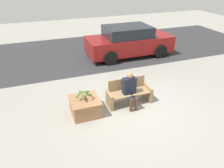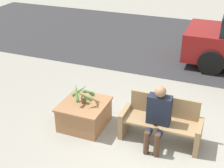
{
  "view_description": "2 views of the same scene",
  "coord_description": "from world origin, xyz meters",
  "px_view_note": "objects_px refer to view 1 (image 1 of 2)",
  "views": [
    {
      "loc": [
        -2.78,
        -5.28,
        4.06
      ],
      "look_at": [
        -0.51,
        0.84,
        0.6
      ],
      "focal_mm": 35.0,
      "sensor_mm": 36.0,
      "label": 1
    },
    {
      "loc": [
        0.88,
        -4.39,
        3.69
      ],
      "look_at": [
        -1.14,
        0.7,
        0.85
      ],
      "focal_mm": 50.0,
      "sensor_mm": 36.0,
      "label": 2
    }
  ],
  "objects_px": {
    "planter_box": "(85,106)",
    "parked_car": "(129,41)",
    "potted_plant": "(84,93)",
    "person_seated": "(130,88)",
    "bench": "(129,93)"
  },
  "relations": [
    {
      "from": "person_seated",
      "to": "parked_car",
      "type": "bearing_deg",
      "value": 66.39
    },
    {
      "from": "bench",
      "to": "person_seated",
      "type": "distance_m",
      "value": 0.32
    },
    {
      "from": "person_seated",
      "to": "planter_box",
      "type": "relative_size",
      "value": 1.27
    },
    {
      "from": "parked_car",
      "to": "bench",
      "type": "bearing_deg",
      "value": -114.08
    },
    {
      "from": "planter_box",
      "to": "parked_car",
      "type": "distance_m",
      "value": 5.53
    },
    {
      "from": "potted_plant",
      "to": "parked_car",
      "type": "bearing_deg",
      "value": 51.59
    },
    {
      "from": "person_seated",
      "to": "planter_box",
      "type": "bearing_deg",
      "value": 177.77
    },
    {
      "from": "person_seated",
      "to": "parked_car",
      "type": "distance_m",
      "value": 4.78
    },
    {
      "from": "bench",
      "to": "potted_plant",
      "type": "distance_m",
      "value": 1.58
    },
    {
      "from": "planter_box",
      "to": "parked_car",
      "type": "height_order",
      "value": "parked_car"
    },
    {
      "from": "bench",
      "to": "person_seated",
      "type": "height_order",
      "value": "person_seated"
    },
    {
      "from": "bench",
      "to": "planter_box",
      "type": "distance_m",
      "value": 1.55
    },
    {
      "from": "potted_plant",
      "to": "person_seated",
      "type": "bearing_deg",
      "value": -2.76
    },
    {
      "from": "person_seated",
      "to": "potted_plant",
      "type": "bearing_deg",
      "value": 177.24
    },
    {
      "from": "potted_plant",
      "to": "parked_car",
      "type": "relative_size",
      "value": 0.12
    }
  ]
}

